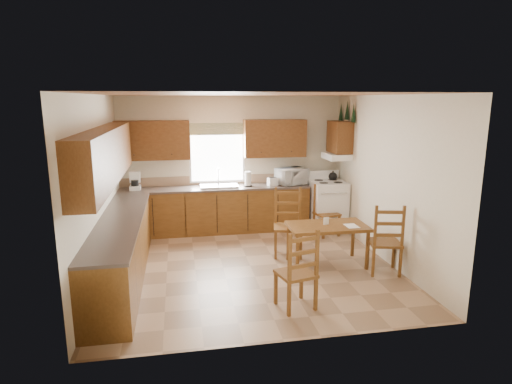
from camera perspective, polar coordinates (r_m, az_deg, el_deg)
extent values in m
plane|color=#9F7D5C|center=(7.00, -0.78, -9.81)|extent=(4.50, 4.50, 0.00)
plane|color=brown|center=(6.48, -0.85, 12.89)|extent=(4.50, 4.50, 0.00)
plane|color=beige|center=(6.63, -20.38, 0.36)|extent=(4.50, 4.50, 0.00)
plane|color=beige|center=(7.32, 16.84, 1.67)|extent=(4.50, 4.50, 0.00)
plane|color=beige|center=(8.80, -3.25, 3.89)|extent=(4.50, 4.50, 0.00)
plane|color=beige|center=(4.47, 4.00, -4.40)|extent=(4.50, 4.50, 0.00)
cube|color=brown|center=(8.65, -5.40, -2.44)|extent=(3.75, 0.60, 0.88)
cube|color=brown|center=(6.67, -17.45, -7.47)|extent=(0.60, 3.60, 0.88)
cube|color=#4C403B|center=(8.55, -5.46, 0.54)|extent=(3.75, 0.63, 0.04)
cube|color=#4C403B|center=(6.54, -17.71, -3.67)|extent=(0.63, 3.60, 0.04)
cube|color=#917257|center=(8.81, -5.64, 1.62)|extent=(3.75, 0.01, 0.18)
cube|color=brown|center=(8.53, -13.60, 6.71)|extent=(1.41, 0.33, 0.75)
cube|color=brown|center=(8.73, 2.51, 7.17)|extent=(1.25, 0.33, 0.75)
cube|color=brown|center=(6.37, -19.47, 4.59)|extent=(0.33, 3.60, 0.75)
cube|color=brown|center=(8.67, 11.10, 7.21)|extent=(0.33, 0.62, 0.62)
cube|color=white|center=(8.69, 10.69, 4.72)|extent=(0.44, 0.62, 0.12)
cube|color=white|center=(8.72, -5.21, 5.10)|extent=(1.13, 0.02, 1.18)
cube|color=white|center=(8.71, -5.21, 5.10)|extent=(1.05, 0.01, 1.10)
cube|color=#42592F|center=(8.64, -5.25, 8.37)|extent=(1.19, 0.01, 0.24)
cube|color=silver|center=(8.55, -4.96, 0.82)|extent=(0.75, 0.45, 0.04)
cone|color=black|center=(8.40, 12.88, 10.26)|extent=(0.22, 0.22, 0.36)
cone|color=black|center=(8.69, 12.05, 10.62)|extent=(0.22, 0.22, 0.36)
cone|color=black|center=(8.99, 11.26, 10.44)|extent=(0.22, 0.22, 0.36)
cube|color=white|center=(8.84, 9.50, -1.88)|extent=(0.67, 0.70, 0.99)
cube|color=white|center=(8.55, -15.85, 1.43)|extent=(0.22, 0.26, 0.34)
cylinder|color=white|center=(8.56, -1.09, 1.75)|extent=(0.14, 0.14, 0.30)
cube|color=white|center=(8.65, 2.24, 1.40)|extent=(0.22, 0.17, 0.16)
imported|color=white|center=(8.78, 4.77, 2.10)|extent=(0.66, 0.57, 0.33)
cube|color=brown|center=(7.03, 9.42, -6.96)|extent=(1.26, 0.73, 0.67)
cube|color=brown|center=(5.53, 5.34, -10.11)|extent=(0.53, 0.52, 1.06)
cube|color=brown|center=(6.86, 16.81, -5.91)|extent=(0.55, 0.53, 1.10)
cube|color=brown|center=(8.49, 9.45, -2.44)|extent=(0.50, 0.49, 1.00)
cube|color=brown|center=(7.29, 4.30, -4.16)|extent=(0.57, 0.55, 1.14)
cube|color=white|center=(6.94, 12.61, -4.43)|extent=(0.19, 0.25, 0.00)
cube|color=white|center=(6.93, 9.34, -3.83)|extent=(0.09, 0.03, 0.12)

